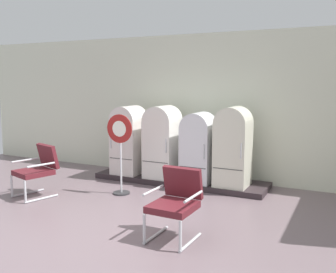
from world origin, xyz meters
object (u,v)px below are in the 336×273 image
Objects in this scene: armchair_left at (38,168)px; sign_stand at (120,152)px; refrigerator_1 at (162,140)px; refrigerator_3 at (233,144)px; armchair_right at (176,200)px; refrigerator_2 at (199,145)px; refrigerator_0 at (129,138)px.

sign_stand is (1.30, 0.76, 0.27)m from armchair_left.
refrigerator_3 is (1.52, -0.02, 0.02)m from refrigerator_1.
refrigerator_3 is 3.66m from armchair_left.
sign_stand is (-0.31, -1.13, -0.11)m from refrigerator_1.
refrigerator_1 is 2.95m from armchair_right.
sign_stand reaches higher than refrigerator_2.
armchair_left is 1.53m from sign_stand.
refrigerator_0 is at bearing 67.47° from armchair_left.
refrigerator_3 is 1.61× the size of armchair_left.
refrigerator_3 is at bearing -0.74° from refrigerator_1.
armchair_left is (-1.60, -1.90, -0.37)m from refrigerator_1.
refrigerator_0 is at bearing 179.30° from refrigerator_2.
armchair_left is (-2.42, -1.87, -0.32)m from refrigerator_2.
refrigerator_2 is at bearing 37.74° from armchair_left.
armchair_left is at bearing -149.57° from sign_stand.
armchair_left is at bearing -148.97° from refrigerator_3.
armchair_left and armchair_right have the same top height.
refrigerator_0 is 2.08m from armchair_left.
refrigerator_0 is 1.56× the size of armchair_left.
refrigerator_3 is 2.14m from sign_stand.
refrigerator_2 reaches higher than armchair_right.
refrigerator_0 reaches higher than sign_stand.
armchair_right is at bearing -75.13° from refrigerator_2.
refrigerator_0 is 0.82m from refrigerator_1.
refrigerator_3 is 1.01× the size of sign_stand.
armchair_left is (-3.12, -1.88, -0.39)m from refrigerator_3.
armchair_right is at bearing -59.63° from refrigerator_1.
refrigerator_3 is at bearing 0.36° from refrigerator_2.
refrigerator_0 reaches higher than armchair_left.
refrigerator_3 is (0.70, 0.00, 0.07)m from refrigerator_2.
refrigerator_2 is at bearing 104.87° from armchair_right.
refrigerator_3 is at bearing 31.46° from sign_stand.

